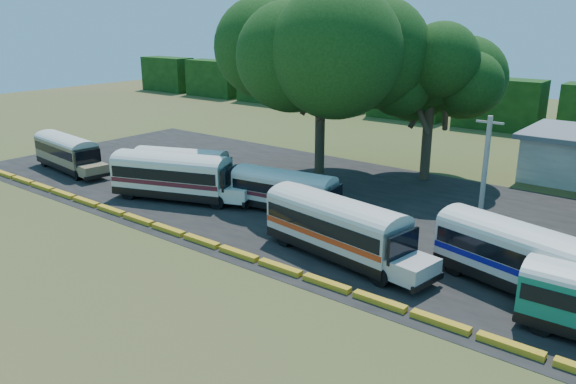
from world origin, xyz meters
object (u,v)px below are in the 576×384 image
Objects in this scene: bus_beige at (67,151)px; bus_cream_west at (174,174)px; bus_red at (183,165)px; tree_west at (322,37)px; bus_white_red at (338,225)px.

bus_beige is 13.65m from bus_cream_west.
tree_west is at bearing 27.18° from bus_red.
tree_west reaches higher than bus_beige.
bus_beige is 0.90× the size of bus_white_red.
bus_cream_west is 0.68× the size of tree_west.
bus_cream_west is at bearing -113.69° from tree_west.
tree_west is (18.61, 11.63, 9.62)m from bus_beige.
bus_white_red is at bearing -25.44° from bus_cream_west.
tree_west is at bearing 46.08° from bus_cream_west.
bus_beige reaches higher than bus_red.
bus_white_red is 0.67× the size of tree_west.
bus_cream_west reaches higher than bus_white_red.
bus_red is 17.99m from bus_white_red.
tree_west is at bearing 137.60° from bus_white_red.
bus_beige is at bearing -148.01° from tree_west.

